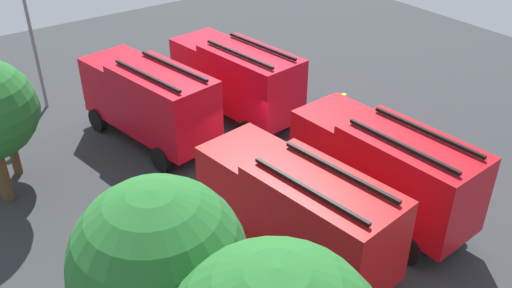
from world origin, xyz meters
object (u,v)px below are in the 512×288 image
at_px(firefighter_1, 253,64).
at_px(firefighter_2, 343,108).
at_px(tree_1, 159,265).
at_px(fire_truck_0, 383,167).
at_px(fire_truck_3, 149,99).
at_px(traffic_cone_0, 376,145).
at_px(fire_truck_1, 236,77).
at_px(fire_truck_2, 296,209).
at_px(firefighter_0, 214,48).
at_px(tree_3, 2,110).
at_px(lamppost, 31,34).

height_order(firefighter_1, firefighter_2, firefighter_1).
bearing_deg(tree_1, fire_truck_0, -78.84).
xyz_separation_m(fire_truck_3, traffic_cone_0, (-6.67, -7.53, -1.79)).
xyz_separation_m(fire_truck_1, traffic_cone_0, (-6.36, -3.14, -1.79)).
height_order(fire_truck_2, firefighter_2, fire_truck_2).
relative_size(fire_truck_1, tree_1, 1.17).
bearing_deg(firefighter_0, fire_truck_2, -152.86).
bearing_deg(fire_truck_2, firefighter_0, -30.62).
xyz_separation_m(fire_truck_2, tree_1, (-1.84, 5.59, 2.13)).
bearing_deg(fire_truck_0, fire_truck_2, 86.77).
bearing_deg(fire_truck_1, firefighter_0, -30.16).
distance_m(firefighter_2, tree_3, 14.84).
xyz_separation_m(tree_1, traffic_cone_0, (5.04, -12.86, -3.92)).
relative_size(fire_truck_0, firefighter_0, 4.48).
xyz_separation_m(firefighter_1, tree_3, (-1.65, 13.27, 1.97)).
height_order(fire_truck_1, tree_3, tree_3).
relative_size(firefighter_0, firefighter_2, 1.02).
xyz_separation_m(fire_truck_2, firefighter_0, (16.06, -6.90, -1.24)).
bearing_deg(fire_truck_3, tree_3, 70.81).
height_order(fire_truck_0, firefighter_0, fire_truck_0).
relative_size(fire_truck_2, traffic_cone_0, 10.39).
relative_size(fire_truck_0, fire_truck_3, 0.98).
bearing_deg(tree_3, lamppost, -28.51).
bearing_deg(tree_1, firefighter_1, -41.82).
height_order(fire_truck_2, fire_truck_3, same).
distance_m(fire_truck_2, firefighter_0, 17.52).
bearing_deg(fire_truck_3, tree_1, 145.65).
xyz_separation_m(firefighter_0, firefighter_1, (-3.59, -0.31, 0.11)).
distance_m(fire_truck_2, tree_1, 6.26).
distance_m(fire_truck_2, firefighter_1, 14.44).
bearing_deg(firefighter_0, fire_truck_0, -139.64).
bearing_deg(firefighter_1, tree_1, -75.80).
bearing_deg(tree_3, tree_1, -177.90).
bearing_deg(firefighter_1, lamppost, -143.89).
height_order(fire_truck_0, lamppost, lamppost).
bearing_deg(fire_truck_1, traffic_cone_0, -160.83).
height_order(firefighter_2, tree_1, tree_1).
relative_size(fire_truck_0, firefighter_1, 4.08).
bearing_deg(tree_1, traffic_cone_0, -68.60).
distance_m(fire_truck_1, tree_1, 15.13).
xyz_separation_m(fire_truck_0, firefighter_2, (5.90, -3.74, -1.26)).
distance_m(fire_truck_1, firefighter_0, 7.17).
bearing_deg(firefighter_0, fire_truck_1, -152.68).
relative_size(firefighter_2, tree_1, 0.25).
relative_size(fire_truck_0, fire_truck_2, 0.99).
bearing_deg(firefighter_0, tree_3, 162.42).
relative_size(tree_1, traffic_cone_0, 8.87).
bearing_deg(lamppost, firefighter_2, -133.13).
bearing_deg(tree_1, tree_3, 2.10).
bearing_deg(fire_truck_0, firefighter_0, -14.21).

